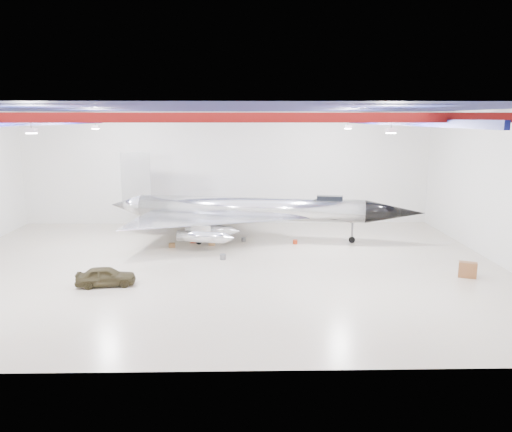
{
  "coord_description": "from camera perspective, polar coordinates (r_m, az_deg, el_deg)",
  "views": [
    {
      "loc": [
        1.83,
        -34.18,
        10.36
      ],
      "look_at": [
        2.59,
        2.0,
        3.26
      ],
      "focal_mm": 35.0,
      "sensor_mm": 36.0,
      "label": 1
    }
  ],
  "objects": [
    {
      "name": "toolbox_red",
      "position": [
        42.64,
        -7.18,
        -2.81
      ],
      "size": [
        0.55,
        0.47,
        0.35
      ],
      "primitive_type": "cube",
      "rotation": [
        0.0,
        0.0,
        0.15
      ],
      "color": "#A82E10",
      "rests_on": "floor"
    },
    {
      "name": "jet_aircraft",
      "position": [
        43.05,
        -0.79,
        0.5
      ],
      "size": [
        27.18,
        18.05,
        7.45
      ],
      "rotation": [
        0.0,
        0.0,
        -0.18
      ],
      "color": "silver",
      "rests_on": "floor"
    },
    {
      "name": "spares_box",
      "position": [
        42.74,
        -1.43,
        -2.69
      ],
      "size": [
        0.5,
        0.5,
        0.35
      ],
      "primitive_type": "cylinder",
      "rotation": [
        0.0,
        0.0,
        0.35
      ],
      "color": "#59595B",
      "rests_on": "floor"
    },
    {
      "name": "tool_chest",
      "position": [
        42.02,
        4.5,
        -2.96
      ],
      "size": [
        0.41,
        0.41,
        0.35
      ],
      "primitive_type": "cylinder",
      "rotation": [
        0.0,
        0.0,
        -0.05
      ],
      "color": "#A82E10",
      "rests_on": "floor"
    },
    {
      "name": "oil_barrel",
      "position": [
        41.57,
        -5.08,
        -3.11
      ],
      "size": [
        0.53,
        0.43,
        0.37
      ],
      "primitive_type": "cube",
      "rotation": [
        0.0,
        0.0,
        -0.01
      ],
      "color": "olive",
      "rests_on": "floor"
    },
    {
      "name": "desk",
      "position": [
        35.98,
        23.03,
        -5.68
      ],
      "size": [
        1.27,
        0.96,
        1.04
      ],
      "primitive_type": "cube",
      "rotation": [
        0.0,
        0.0,
        -0.39
      ],
      "color": "brown",
      "rests_on": "floor"
    },
    {
      "name": "crate_ply",
      "position": [
        41.33,
        -9.58,
        -3.32
      ],
      "size": [
        0.55,
        0.45,
        0.36
      ],
      "primitive_type": "cube",
      "rotation": [
        0.0,
        0.0,
        0.08
      ],
      "color": "olive",
      "rests_on": "floor"
    },
    {
      "name": "wall_back",
      "position": [
        49.45,
        -3.33,
        5.44
      ],
      "size": [
        40.0,
        0.0,
        40.0
      ],
      "primitive_type": "plane",
      "rotation": [
        1.57,
        0.0,
        0.0
      ],
      "color": "silver",
      "rests_on": "floor"
    },
    {
      "name": "ceiling_structure",
      "position": [
        34.22,
        -4.35,
        11.01
      ],
      "size": [
        39.5,
        29.5,
        1.08
      ],
      "color": "maroon",
      "rests_on": "ceiling"
    },
    {
      "name": "engine_drum",
      "position": [
        37.42,
        -3.81,
        -4.68
      ],
      "size": [
        0.53,
        0.53,
        0.4
      ],
      "primitive_type": "cylinder",
      "rotation": [
        0.0,
        0.0,
        0.19
      ],
      "color": "#59595B",
      "rests_on": "floor"
    },
    {
      "name": "ceiling",
      "position": [
        34.23,
        -4.37,
        12.14
      ],
      "size": [
        40.0,
        40.0,
        0.0
      ],
      "primitive_type": "plane",
      "rotation": [
        3.14,
        0.0,
        0.0
      ],
      "color": "#0A0F38",
      "rests_on": "wall_back"
    },
    {
      "name": "floor",
      "position": [
        35.76,
        -4.11,
        -5.77
      ],
      "size": [
        40.0,
        40.0,
        0.0
      ],
      "primitive_type": "plane",
      "color": "beige",
      "rests_on": "ground"
    },
    {
      "name": "jeep",
      "position": [
        32.91,
        -16.79,
        -6.61
      ],
      "size": [
        3.82,
        1.98,
        1.24
      ],
      "primitive_type": "imported",
      "rotation": [
        0.0,
        0.0,
        1.72
      ],
      "color": "#362F1B",
      "rests_on": "floor"
    },
    {
      "name": "wall_right",
      "position": [
        39.01,
        26.6,
        2.77
      ],
      "size": [
        0.0,
        30.0,
        30.0
      ],
      "primitive_type": "plane",
      "rotation": [
        1.57,
        0.0,
        -1.57
      ],
      "color": "silver",
      "rests_on": "floor"
    }
  ]
}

